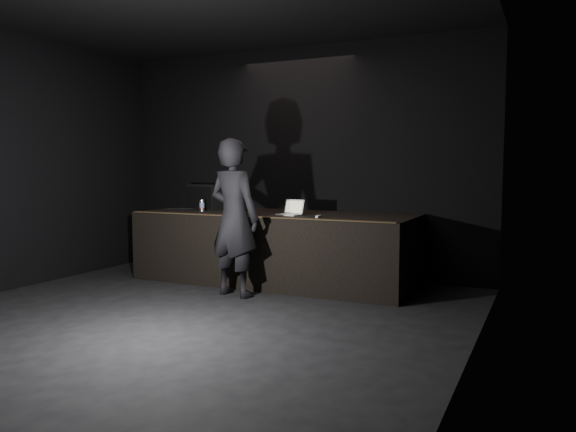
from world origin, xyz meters
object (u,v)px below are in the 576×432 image
(beer_can, at_px, (202,206))
(person, at_px, (234,218))
(stage_riser, at_px, (276,247))
(stage_monitor, at_px, (208,197))
(laptop, at_px, (291,211))

(beer_can, xyz_separation_m, person, (1.05, -0.83, -0.08))
(stage_riser, bearing_deg, stage_monitor, 171.28)
(stage_monitor, xyz_separation_m, laptop, (1.63, -0.42, -0.14))
(laptop, height_order, beer_can, laptop)
(beer_can, height_order, person, person)
(laptop, bearing_deg, stage_monitor, 174.98)
(stage_monitor, distance_m, laptop, 1.69)
(stage_monitor, height_order, laptop, stage_monitor)
(person, bearing_deg, laptop, -107.13)
(stage_riser, height_order, beer_can, beer_can)
(stage_monitor, bearing_deg, person, -31.25)
(beer_can, bearing_deg, laptop, -0.18)
(stage_monitor, xyz_separation_m, beer_can, (0.16, -0.42, -0.11))
(stage_monitor, distance_m, person, 1.74)
(stage_riser, height_order, person, person)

